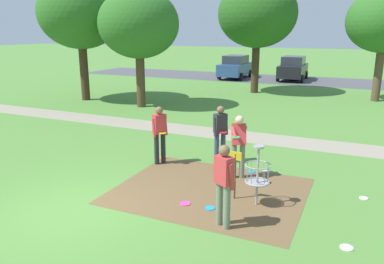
% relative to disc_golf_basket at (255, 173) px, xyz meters
% --- Properties ---
extents(ground_plane, '(160.00, 160.00, 0.00)m').
position_rel_disc_golf_basket_xyz_m(ground_plane, '(-3.50, -1.99, -0.75)').
color(ground_plane, '#518438').
extents(dirt_tee_pad, '(4.51, 3.65, 0.01)m').
position_rel_disc_golf_basket_xyz_m(dirt_tee_pad, '(-1.18, 0.27, -0.75)').
color(dirt_tee_pad, brown).
rests_on(dirt_tee_pad, ground).
extents(disc_golf_basket, '(0.98, 0.58, 1.39)m').
position_rel_disc_golf_basket_xyz_m(disc_golf_basket, '(0.00, 0.00, 0.00)').
color(disc_golf_basket, '#9E9EA3').
rests_on(disc_golf_basket, ground).
extents(player_foreground_watching, '(0.49, 0.45, 1.71)m').
position_rel_disc_golf_basket_xyz_m(player_foreground_watching, '(-0.30, -1.25, 0.21)').
color(player_foreground_watching, slate).
rests_on(player_foreground_watching, ground).
extents(player_throwing, '(0.45, 0.48, 1.71)m').
position_rel_disc_golf_basket_xyz_m(player_throwing, '(-3.26, 1.52, 0.21)').
color(player_throwing, '#232328').
rests_on(player_throwing, ground).
extents(player_waiting_left, '(0.45, 0.47, 1.71)m').
position_rel_disc_golf_basket_xyz_m(player_waiting_left, '(-1.68, 2.32, 0.21)').
color(player_waiting_left, '#384260').
rests_on(player_waiting_left, ground).
extents(player_waiting_right, '(0.49, 1.17, 1.71)m').
position_rel_disc_golf_basket_xyz_m(player_waiting_right, '(-0.82, 1.36, 0.23)').
color(player_waiting_right, slate).
rests_on(player_waiting_right, ground).
extents(frisbee_near_basket, '(0.24, 0.24, 0.02)m').
position_rel_disc_golf_basket_xyz_m(frisbee_near_basket, '(-3.42, 1.99, -0.74)').
color(frisbee_near_basket, orange).
rests_on(frisbee_near_basket, ground).
extents(frisbee_by_tee, '(0.22, 0.22, 0.02)m').
position_rel_disc_golf_basket_xyz_m(frisbee_by_tee, '(-0.61, 1.91, -0.74)').
color(frisbee_by_tee, '#1E93DB').
rests_on(frisbee_by_tee, ground).
extents(frisbee_mid_grass, '(0.24, 0.24, 0.02)m').
position_rel_disc_golf_basket_xyz_m(frisbee_mid_grass, '(2.03, -1.09, -0.74)').
color(frisbee_mid_grass, white).
rests_on(frisbee_mid_grass, ground).
extents(frisbee_far_left, '(0.20, 0.20, 0.02)m').
position_rel_disc_golf_basket_xyz_m(frisbee_far_left, '(2.28, 1.33, -0.74)').
color(frisbee_far_left, white).
rests_on(frisbee_far_left, ground).
extents(frisbee_far_right, '(0.24, 0.24, 0.02)m').
position_rel_disc_golf_basket_xyz_m(frisbee_far_right, '(-1.42, -0.65, -0.74)').
color(frisbee_far_right, '#E53D99').
rests_on(frisbee_far_right, ground).
extents(frisbee_scattered_a, '(0.23, 0.23, 0.02)m').
position_rel_disc_golf_basket_xyz_m(frisbee_scattered_a, '(-0.23, 2.19, -0.74)').
color(frisbee_scattered_a, white).
rests_on(frisbee_scattered_a, ground).
extents(frisbee_scattered_b, '(0.22, 0.22, 0.02)m').
position_rel_disc_golf_basket_xyz_m(frisbee_scattered_b, '(-0.82, -0.63, -0.74)').
color(frisbee_scattered_b, '#1E93DB').
rests_on(frisbee_scattered_b, ground).
extents(tree_near_left, '(4.74, 4.74, 6.78)m').
position_rel_disc_golf_basket_xyz_m(tree_near_left, '(-4.26, 15.55, 3.98)').
color(tree_near_left, '#422D1E').
rests_on(tree_near_left, ground).
extents(tree_mid_left, '(4.46, 4.46, 6.59)m').
position_rel_disc_golf_basket_xyz_m(tree_mid_left, '(-12.23, 9.11, 3.92)').
color(tree_mid_left, '#422D1E').
rests_on(tree_mid_left, ground).
extents(tree_mid_center, '(3.95, 3.95, 5.80)m').
position_rel_disc_golf_basket_xyz_m(tree_mid_center, '(-8.33, 8.69, 3.33)').
color(tree_mid_center, '#4C3823').
rests_on(tree_mid_center, ground).
extents(parking_lot_strip, '(36.00, 6.00, 0.01)m').
position_rel_disc_golf_basket_xyz_m(parking_lot_strip, '(-3.50, 22.80, -0.75)').
color(parking_lot_strip, '#4C4C51').
rests_on(parking_lot_strip, ground).
extents(parked_car_leftmost, '(1.99, 4.21, 1.84)m').
position_rel_disc_golf_basket_xyz_m(parked_car_leftmost, '(-7.64, 22.06, 0.17)').
color(parked_car_leftmost, '#2D4784').
rests_on(parked_car_leftmost, ground).
extents(parked_car_center_left, '(2.05, 4.24, 1.84)m').
position_rel_disc_golf_basket_xyz_m(parked_car_center_left, '(-3.18, 22.79, 0.17)').
color(parked_car_center_left, black).
rests_on(parked_car_center_left, ground).
extents(gravel_path, '(40.00, 1.50, 0.00)m').
position_rel_disc_golf_basket_xyz_m(gravel_path, '(-3.50, 5.38, -0.75)').
color(gravel_path, gray).
rests_on(gravel_path, ground).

